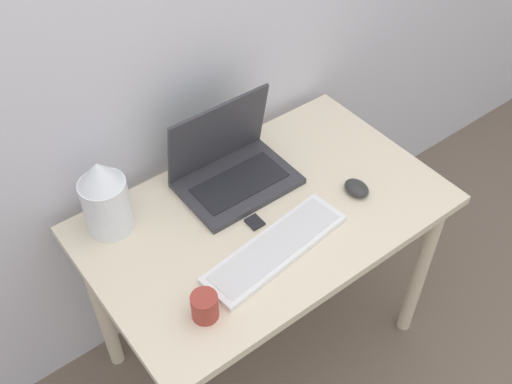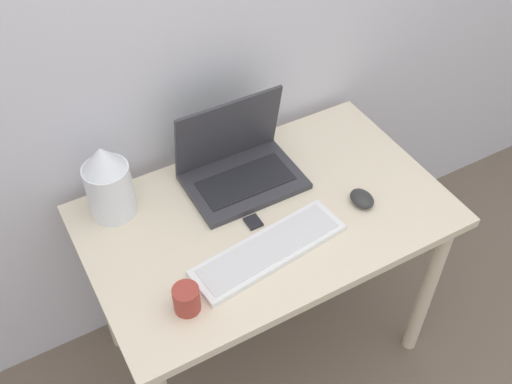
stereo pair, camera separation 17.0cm
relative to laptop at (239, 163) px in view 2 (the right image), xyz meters
name	(u,v)px [view 2 (the right image)]	position (x,y,z in m)	size (l,w,h in m)	color
desk	(266,236)	(0.00, -0.18, -0.16)	(1.07, 0.66, 0.74)	beige
laptop	(239,163)	(0.00, 0.00, 0.00)	(0.35, 0.25, 0.26)	#333338
keyboard	(269,250)	(-0.07, -0.31, -0.05)	(0.47, 0.18, 0.02)	white
mouse	(362,199)	(0.27, -0.28, -0.04)	(0.06, 0.08, 0.03)	#2D2D2D
vase	(108,182)	(-0.39, 0.05, 0.06)	(0.13, 0.13, 0.25)	white
mp3_player	(253,222)	(-0.06, -0.19, -0.05)	(0.04, 0.05, 0.01)	black
mug	(187,299)	(-0.35, -0.37, -0.02)	(0.07, 0.07, 0.08)	#9E382D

